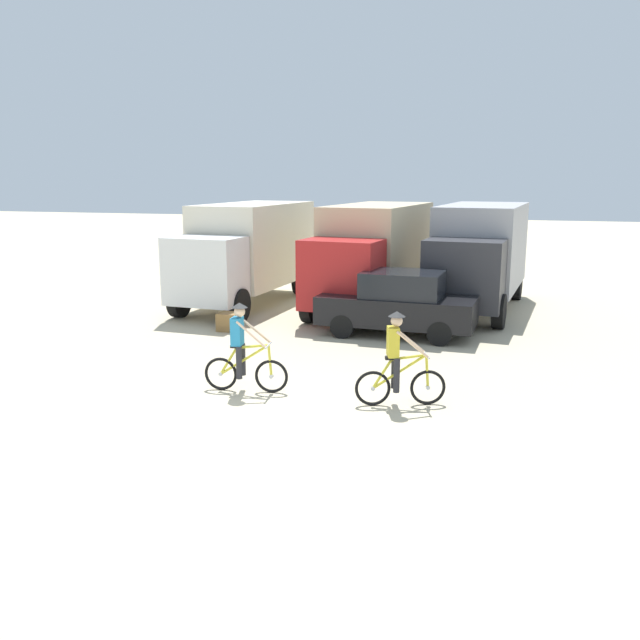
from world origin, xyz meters
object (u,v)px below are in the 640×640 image
at_px(box_truck_cream_rv, 247,249).
at_px(cyclist_cowboy_hat, 398,362).
at_px(box_truck_grey_hauler, 479,252).
at_px(sedan_parked, 398,304).
at_px(cyclist_orange_shirt, 243,351).
at_px(supply_crate, 230,322).
at_px(box_truck_tan_camper, 372,252).

distance_m(box_truck_cream_rv, cyclist_cowboy_hat, 11.15).
distance_m(box_truck_cream_rv, box_truck_grey_hauler, 7.62).
bearing_deg(sedan_parked, box_truck_grey_hauler, 67.28).
distance_m(box_truck_cream_rv, sedan_parked, 6.59).
distance_m(box_truck_cream_rv, cyclist_orange_shirt, 9.64).
relative_size(box_truck_cream_rv, cyclist_orange_shirt, 3.79).
bearing_deg(supply_crate, box_truck_tan_camper, 53.09).
bearing_deg(cyclist_cowboy_hat, box_truck_tan_camper, 104.62).
bearing_deg(cyclist_cowboy_hat, cyclist_orange_shirt, -179.81).
distance_m(sedan_parked, supply_crate, 4.73).
height_order(cyclist_orange_shirt, cyclist_cowboy_hat, same).
bearing_deg(cyclist_orange_shirt, sedan_parked, 69.08).
distance_m(box_truck_grey_hauler, cyclist_cowboy_hat, 10.22).
relative_size(cyclist_orange_shirt, cyclist_cowboy_hat, 1.00).
xyz_separation_m(box_truck_grey_hauler, supply_crate, (-6.49, -5.16, -1.62)).
bearing_deg(box_truck_tan_camper, cyclist_cowboy_hat, -75.38).
xyz_separation_m(box_truck_tan_camper, cyclist_cowboy_hat, (2.40, -9.20, -1.03)).
distance_m(box_truck_grey_hauler, cyclist_orange_shirt, 10.96).
distance_m(box_truck_grey_hauler, supply_crate, 8.45).
height_order(box_truck_cream_rv, cyclist_orange_shirt, box_truck_cream_rv).
bearing_deg(box_truck_grey_hauler, box_truck_cream_rv, -170.85).
bearing_deg(box_truck_cream_rv, cyclist_cowboy_hat, -53.43).
xyz_separation_m(box_truck_tan_camper, box_truck_grey_hauler, (3.31, 0.93, 0.00)).
height_order(box_truck_cream_rv, sedan_parked, box_truck_cream_rv).
relative_size(box_truck_grey_hauler, cyclist_orange_shirt, 3.81).
bearing_deg(sedan_parked, box_truck_cream_rv, 150.37).
bearing_deg(cyclist_cowboy_hat, supply_crate, 138.35).
bearing_deg(cyclist_orange_shirt, box_truck_cream_rv, 111.34).
bearing_deg(box_truck_tan_camper, cyclist_orange_shirt, -94.51).
bearing_deg(box_truck_grey_hauler, cyclist_orange_shirt, -111.71).
relative_size(box_truck_tan_camper, cyclist_cowboy_hat, 3.83).
distance_m(box_truck_tan_camper, cyclist_cowboy_hat, 9.56).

